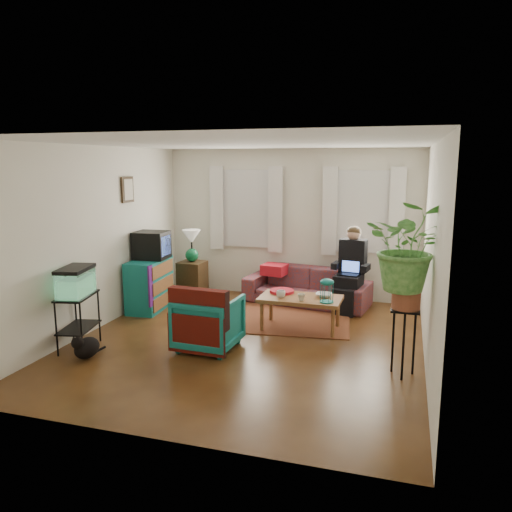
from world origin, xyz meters
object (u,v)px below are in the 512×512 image
(aquarium_stand, at_px, (78,322))
(armchair, at_px, (209,320))
(dresser, at_px, (150,284))
(sofa, at_px, (307,280))
(side_table, at_px, (193,279))
(plant_stand, at_px, (403,342))
(coffee_table, at_px, (300,313))

(aquarium_stand, xyz_separation_m, armchair, (1.59, 0.50, 0.03))
(dresser, relative_size, aquarium_stand, 1.30)
(sofa, xyz_separation_m, dresser, (-2.39, -1.05, 0.01))
(side_table, distance_m, dresser, 1.00)
(sofa, xyz_separation_m, side_table, (-2.05, -0.11, -0.09))
(side_table, xyz_separation_m, aquarium_stand, (-0.35, -2.78, 0.04))
(plant_stand, bearing_deg, sofa, 121.94)
(aquarium_stand, relative_size, plant_stand, 0.91)
(coffee_table, bearing_deg, plant_stand, -40.10)
(sofa, bearing_deg, plant_stand, -49.14)
(side_table, distance_m, aquarium_stand, 2.80)
(armchair, bearing_deg, sofa, -105.55)
(sofa, height_order, armchair, sofa)
(armchair, bearing_deg, coffee_table, -129.27)
(armchair, distance_m, plant_stand, 2.41)
(dresser, bearing_deg, side_table, 65.90)
(dresser, distance_m, armchair, 2.08)
(aquarium_stand, distance_m, plant_stand, 4.01)
(aquarium_stand, bearing_deg, dresser, 77.46)
(dresser, relative_size, coffee_table, 0.80)
(sofa, relative_size, plant_stand, 2.65)
(side_table, distance_m, coffee_table, 2.53)
(coffee_table, bearing_deg, armchair, -131.76)
(aquarium_stand, relative_size, coffee_table, 0.61)
(side_table, bearing_deg, coffee_table, -28.75)
(side_table, height_order, coffee_table, side_table)
(aquarium_stand, bearing_deg, sofa, 38.11)
(sofa, bearing_deg, aquarium_stand, -120.74)
(side_table, relative_size, armchair, 0.83)
(side_table, bearing_deg, plant_stand, -33.84)
(plant_stand, bearing_deg, coffee_table, 139.31)
(aquarium_stand, distance_m, coffee_table, 3.01)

